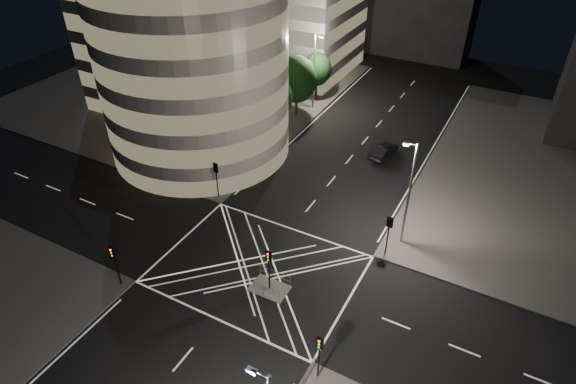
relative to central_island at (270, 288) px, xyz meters
The scene contains 20 objects.
ground 2.50m from the central_island, 143.13° to the left, with size 120.00×120.00×0.00m, color black.
sidewalk_far_left 42.11m from the central_island, 137.41° to the left, with size 42.00×42.00×0.15m, color #4D4A48.
central_island is the anchor object (origin of this frame).
office_tower_curved 32.93m from the central_island, 138.33° to the left, with size 30.00×29.00×27.20m.
tree_a 16.85m from the central_island, 139.97° to the left, with size 4.65×4.65×6.78m.
tree_b 21.28m from the central_island, 127.15° to the left, with size 4.35×4.35×7.39m.
tree_c 26.19m from the central_island, 119.05° to the left, with size 4.67×4.67×7.48m.
tree_d 31.52m from the central_island, 113.68° to the left, with size 5.25×5.25×7.92m.
tree_e 36.94m from the central_island, 109.92° to the left, with size 3.99×3.99×6.50m.
traffic_signal_fl 13.91m from the central_island, 142.46° to the left, with size 0.55×0.22×4.00m.
traffic_signal_nl 12.36m from the central_island, 153.86° to the right, with size 0.55×0.22×4.00m.
traffic_signal_fr 11.10m from the central_island, 50.67° to the left, with size 0.55×0.22×4.00m.
traffic_signal_nr 9.08m from the central_island, 37.93° to the right, with size 0.55×0.22×4.00m.
traffic_signal_island 2.84m from the central_island, ahead, with size 0.55×0.22×4.00m.
street_lamp_left_near 18.52m from the central_island, 130.27° to the left, with size 1.25×0.25×10.00m.
street_lamp_left_far 33.95m from the central_island, 109.95° to the left, with size 1.25×0.25×10.00m.
street_lamp_right_far 13.98m from the central_island, 54.70° to the left, with size 1.25×0.25×10.00m.
railing_island_south 1.10m from the central_island, 90.00° to the right, with size 2.80×0.06×1.10m, color slate.
railing_island_north 1.10m from the central_island, 90.00° to the left, with size 2.80×0.06×1.10m, color slate.
sedan 24.05m from the central_island, 87.19° to the left, with size 1.52×4.35×1.43m, color black.
Camera 1 is at (16.09, -24.47, 28.73)m, focal length 30.00 mm.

